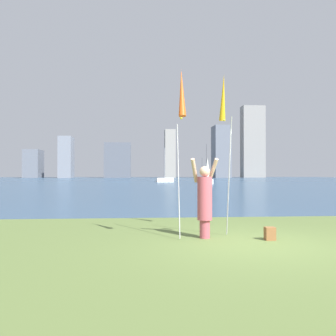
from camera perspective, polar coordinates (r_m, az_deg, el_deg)
The scene contains 14 objects.
ground at distance 58.75m, azimuth -2.33°, elevation -2.24°, with size 120.00×138.00×0.12m.
person at distance 8.71m, azimuth 5.58°, elevation -4.65°, with size 0.67×0.50×1.84m.
kite_flag_left at distance 8.24m, azimuth 2.07°, elevation 10.60°, with size 0.16×1.11×3.74m.
kite_flag_right at distance 9.62m, azimuth 8.38°, elevation 9.88°, with size 0.16×1.04×3.93m.
bag at distance 8.80m, azimuth 15.18°, elevation -9.57°, with size 0.22×0.19×0.29m.
sailboat_1 at distance 59.76m, azimuth -0.49°, elevation -1.78°, with size 2.88×1.51×5.40m.
sailboat_2 at distance 60.85m, azimuth 5.19°, elevation -1.88°, with size 1.68×2.27×3.86m.
sailboat_3 at distance 49.94m, azimuth 5.95°, elevation -0.49°, with size 1.68×1.68×5.28m.
skyline_tower_0 at distance 119.76m, azimuth -19.73°, elevation 0.61°, with size 4.53×7.56×8.36m.
skyline_tower_1 at distance 112.84m, azimuth -15.17°, elevation 1.58°, with size 3.68×6.57×11.92m.
skyline_tower_2 at distance 113.02m, azimuth -7.63°, elevation 1.15°, with size 7.75×5.48×10.34m.
skyline_tower_3 at distance 113.24m, azimuth 0.28°, elevation 2.17°, with size 3.10×4.34×14.40m.
skyline_tower_4 at distance 113.14m, azimuth 8.05°, elevation 2.44°, with size 4.74×6.78×15.41m.
skyline_tower_5 at distance 121.34m, azimuth 12.71°, elevation 3.88°, with size 6.96×4.22×22.37m.
Camera 1 is at (-2.50, -7.72, 1.50)m, focal length 40.22 mm.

